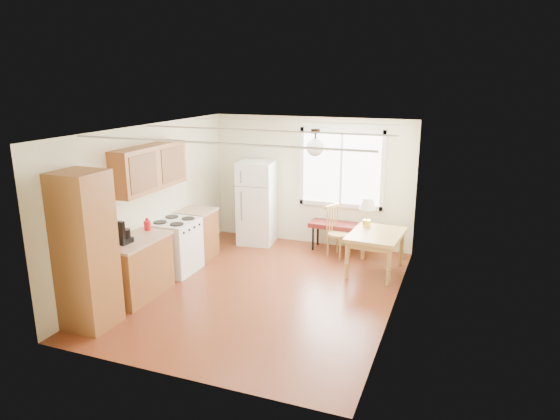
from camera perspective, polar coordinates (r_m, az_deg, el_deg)
The scene contains 11 objects.
room_shell at distance 7.49m, azimuth -2.10°, elevation -0.35°, with size 4.60×5.60×2.62m.
kitchen_run at distance 7.91m, azimuth -15.46°, elevation -3.17°, with size 0.65×3.40×2.20m.
window_unit at distance 9.54m, azimuth 7.03°, elevation 4.74°, with size 1.64×0.05×1.51m.
pendant_light at distance 7.43m, azimuth 4.05°, elevation 7.26°, with size 0.26×0.26×0.40m.
refrigerator at distance 9.87m, azimuth -2.66°, elevation 0.85°, with size 0.75×0.75×1.64m.
bench at distance 9.54m, azimuth 6.91°, elevation -1.90°, with size 1.18×0.47×0.54m.
dining_table at distance 8.57m, azimuth 10.91°, elevation -3.24°, with size 0.91×1.17×0.69m.
chair at distance 9.26m, azimuth 6.37°, elevation -1.99°, with size 0.47×0.46×0.95m.
table_lamp at distance 8.78m, azimuth 9.97°, elevation 0.44°, with size 0.29×0.29×0.50m.
coffee_maker at distance 7.53m, azimuth -17.52°, elevation -2.74°, with size 0.19×0.25×0.36m.
kettle at distance 8.08m, azimuth -14.93°, elevation -1.68°, with size 0.11×0.11×0.20m.
Camera 1 is at (2.82, -6.65, 3.24)m, focal length 32.00 mm.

